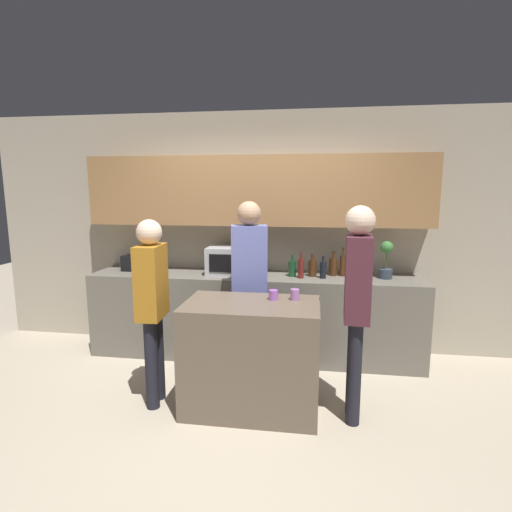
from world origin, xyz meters
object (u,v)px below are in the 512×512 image
Objects in this scene: cup_0 at (295,295)px; bottle_3 at (323,270)px; potted_plant at (386,260)px; bottle_1 at (301,268)px; toaster at (134,263)px; bottle_6 at (355,266)px; person_center at (249,273)px; bottle_4 at (333,266)px; microwave at (232,260)px; person_left at (357,295)px; bottle_5 at (343,265)px; bottle_0 at (292,268)px; person_right at (152,297)px; cup_1 at (273,295)px; bottle_2 at (312,268)px.

bottle_3 is at bearing 74.34° from cup_0.
potted_plant is 1.40× the size of bottle_1.
toaster is 2.47m from bottle_6.
toaster is at bearing -180.00° from potted_plant.
bottle_3 is 0.14× the size of person_center.
person_center is (-0.83, -0.59, 0.02)m from bottle_4.
microwave is 1.96× the size of bottle_4.
bottle_3 is at bearing 15.88° from person_left.
potted_plant is 0.45m from bottle_5.
bottle_1 is at bearing 88.69° from cup_0.
person_center reaches higher than bottle_0.
bottle_6 is 0.21× the size of person_right.
cup_1 is at bearing -121.35° from bottle_5.
toaster is 2.14m from bottle_3.
bottle_6 reaches higher than bottle_2.
microwave is 1.00m from bottle_3.
bottle_0 is at bearing -179.66° from bottle_6.
microwave is 0.88m from bottle_2.
person_right is at bearing -141.17° from bottle_4.
bottle_2 is 0.94× the size of bottle_4.
toaster is at bearing 176.51° from bottle_1.
bottle_6 reaches higher than bottle_3.
person_left reaches higher than bottle_2.
cup_1 is 0.05× the size of person_right.
person_right reaches higher than bottle_6.
bottle_0 reaches higher than cup_1.
bottle_0 is (0.67, -0.04, -0.06)m from microwave.
cup_0 is (-0.58, -0.94, -0.08)m from bottle_6.
bottle_3 is at bearing 64.70° from cup_1.
bottle_0 is at bearing -1.35° from toaster.
potted_plant is at bearing 0.44° from bottle_2.
cup_1 is at bearing -115.30° from bottle_3.
bottle_3 is 0.14× the size of person_left.
bottle_4 is (2.25, 0.07, 0.01)m from toaster.
toaster is at bearing -178.30° from bottle_4.
bottle_4 reaches higher than cup_0.
toaster reaches higher than cup_1.
person_center is 1.08× the size of person_right.
toaster is at bearing -31.56° from person_center.
bottle_5 is at bearing 144.74° from bottle_6.
person_center is (-0.92, -0.58, 0.00)m from bottle_5.
cup_1 is (-0.32, -0.99, -0.05)m from bottle_2.
cup_0 is 0.65m from person_center.
cup_0 is 0.05× the size of person_left.
microwave is at bearing 171.47° from bottle_1.
person_right is at bearing -138.47° from bottle_2.
person_center is at bearing 59.35° from person_left.
person_center is (-0.48, -0.41, 0.01)m from bottle_1.
bottle_1 is at bearing -3.49° from toaster.
bottle_4 is 0.17× the size of person_right.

